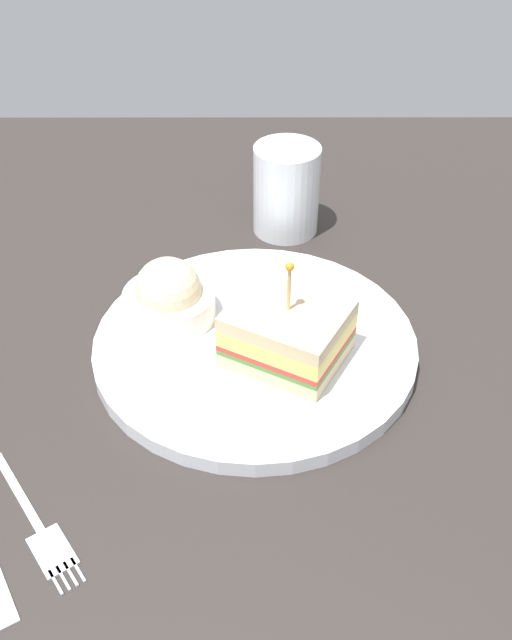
{
  "coord_description": "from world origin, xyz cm",
  "views": [
    {
      "loc": [
        47.15,
        -0.08,
        41.72
      ],
      "look_at": [
        0.0,
        0.0,
        3.37
      ],
      "focal_mm": 41.92,
      "sensor_mm": 36.0,
      "label": 1
    }
  ],
  "objects_px": {
    "sandwich_half_center": "(288,333)",
    "coleslaw_bowl": "(170,297)",
    "plate": "(256,345)",
    "fork": "(43,532)",
    "drink_glass": "(287,193)"
  },
  "relations": [
    {
      "from": "coleslaw_bowl",
      "to": "fork",
      "type": "height_order",
      "value": "coleslaw_bowl"
    },
    {
      "from": "plate",
      "to": "coleslaw_bowl",
      "type": "bearing_deg",
      "value": -112.21
    },
    {
      "from": "coleslaw_bowl",
      "to": "drink_glass",
      "type": "relative_size",
      "value": 0.86
    },
    {
      "from": "plate",
      "to": "coleslaw_bowl",
      "type": "distance_m",
      "value": 0.08
    },
    {
      "from": "coleslaw_bowl",
      "to": "drink_glass",
      "type": "distance_m",
      "value": 0.19
    },
    {
      "from": "sandwich_half_center",
      "to": "coleslaw_bowl",
      "type": "xyz_separation_m",
      "value": [
        -0.05,
        -0.1,
        -0.0
      ]
    },
    {
      "from": "sandwich_half_center",
      "to": "drink_glass",
      "type": "height_order",
      "value": "sandwich_half_center"
    },
    {
      "from": "sandwich_half_center",
      "to": "coleslaw_bowl",
      "type": "distance_m",
      "value": 0.11
    },
    {
      "from": "sandwich_half_center",
      "to": "fork",
      "type": "xyz_separation_m",
      "value": [
        0.16,
        -0.17,
        -0.04
      ]
    },
    {
      "from": "sandwich_half_center",
      "to": "drink_glass",
      "type": "bearing_deg",
      "value": 178.38
    },
    {
      "from": "fork",
      "to": "sandwich_half_center",
      "type": "bearing_deg",
      "value": 133.78
    },
    {
      "from": "coleslaw_bowl",
      "to": "drink_glass",
      "type": "bearing_deg",
      "value": 147.36
    },
    {
      "from": "sandwich_half_center",
      "to": "fork",
      "type": "distance_m",
      "value": 0.23
    },
    {
      "from": "plate",
      "to": "fork",
      "type": "relative_size",
      "value": 2.39
    },
    {
      "from": "sandwich_half_center",
      "to": "drink_glass",
      "type": "relative_size",
      "value": 1.23
    }
  ]
}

